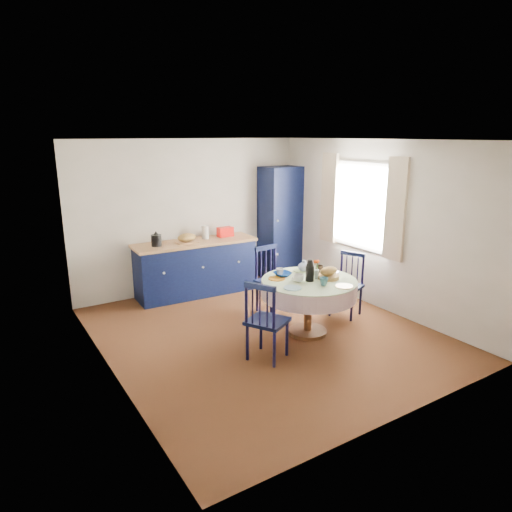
{
  "coord_description": "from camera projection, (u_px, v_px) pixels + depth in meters",
  "views": [
    {
      "loc": [
        -3.09,
        -4.69,
        2.57
      ],
      "look_at": [
        -0.01,
        0.2,
        1.02
      ],
      "focal_mm": 32.0,
      "sensor_mm": 36.0,
      "label": 1
    }
  ],
  "objects": [
    {
      "name": "chair_left",
      "position": [
        266.0,
        320.0,
        5.25
      ],
      "size": [
        0.57,
        0.58,
        0.97
      ],
      "rotation": [
        0.0,
        0.0,
        2.07
      ],
      "color": "black",
      "rests_on": "floor"
    },
    {
      "name": "window",
      "position": [
        361.0,
        205.0,
        6.95
      ],
      "size": [
        0.1,
        1.74,
        1.45
      ],
      "color": "white",
      "rests_on": "wall_right"
    },
    {
      "name": "kitchen_counter",
      "position": [
        196.0,
        267.0,
        7.47
      ],
      "size": [
        2.02,
        0.71,
        1.13
      ],
      "rotation": [
        0.0,
        0.0,
        -0.05
      ],
      "color": "black",
      "rests_on": "floor"
    },
    {
      "name": "chair_far",
      "position": [
        272.0,
        279.0,
        6.73
      ],
      "size": [
        0.47,
        0.45,
        0.98
      ],
      "rotation": [
        0.0,
        0.0,
        0.09
      ],
      "color": "black",
      "rests_on": "floor"
    },
    {
      "name": "dining_table",
      "position": [
        309.0,
        289.0,
        5.92
      ],
      "size": [
        1.23,
        1.23,
        1.03
      ],
      "color": "#592F19",
      "rests_on": "floor"
    },
    {
      "name": "pantry_cabinet",
      "position": [
        281.0,
        222.0,
        8.32
      ],
      "size": [
        0.73,
        0.54,
        2.01
      ],
      "rotation": [
        0.0,
        0.0,
        0.06
      ],
      "color": "black",
      "rests_on": "floor"
    },
    {
      "name": "mug_b",
      "position": [
        324.0,
        281.0,
        5.66
      ],
      "size": [
        0.11,
        0.11,
        0.1
      ],
      "primitive_type": "imported",
      "color": "#30606A",
      "rests_on": "dining_table"
    },
    {
      "name": "mug_d",
      "position": [
        280.0,
        272.0,
        6.07
      ],
      "size": [
        0.1,
        0.1,
        0.1
      ],
      "primitive_type": "imported",
      "color": "silver",
      "rests_on": "dining_table"
    },
    {
      "name": "ceiling",
      "position": [
        265.0,
        140.0,
        5.44
      ],
      "size": [
        4.5,
        4.5,
        0.0
      ],
      "primitive_type": "plane",
      "rotation": [
        3.14,
        0.0,
        0.0
      ],
      "color": "white",
      "rests_on": "wall_back"
    },
    {
      "name": "wall_right",
      "position": [
        377.0,
        225.0,
        6.8
      ],
      "size": [
        0.02,
        4.5,
        2.5
      ],
      "primitive_type": "cube",
      "color": "beige",
      "rests_on": "floor"
    },
    {
      "name": "wall_left",
      "position": [
        104.0,
        265.0,
        4.73
      ],
      "size": [
        0.02,
        4.5,
        2.5
      ],
      "primitive_type": "cube",
      "color": "beige",
      "rests_on": "floor"
    },
    {
      "name": "cobalt_bowl",
      "position": [
        282.0,
        274.0,
        6.03
      ],
      "size": [
        0.23,
        0.23,
        0.06
      ],
      "primitive_type": "imported",
      "color": "navy",
      "rests_on": "dining_table"
    },
    {
      "name": "mug_c",
      "position": [
        319.0,
        269.0,
        6.22
      ],
      "size": [
        0.11,
        0.11,
        0.09
      ],
      "primitive_type": "imported",
      "color": "black",
      "rests_on": "dining_table"
    },
    {
      "name": "mug_a",
      "position": [
        299.0,
        278.0,
        5.8
      ],
      "size": [
        0.12,
        0.12,
        0.1
      ],
      "primitive_type": "imported",
      "color": "silver",
      "rests_on": "dining_table"
    },
    {
      "name": "wall_back",
      "position": [
        191.0,
        216.0,
        7.6
      ],
      "size": [
        4.0,
        0.02,
        2.5
      ],
      "primitive_type": "cube",
      "color": "beige",
      "rests_on": "floor"
    },
    {
      "name": "chair_right",
      "position": [
        347.0,
        284.0,
        6.6
      ],
      "size": [
        0.52,
        0.53,
        0.92
      ],
      "rotation": [
        0.0,
        0.0,
        -1.18
      ],
      "color": "black",
      "rests_on": "floor"
    },
    {
      "name": "floor",
      "position": [
        264.0,
        333.0,
        6.09
      ],
      "size": [
        4.5,
        4.5,
        0.0
      ],
      "primitive_type": "plane",
      "color": "black",
      "rests_on": "ground"
    }
  ]
}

